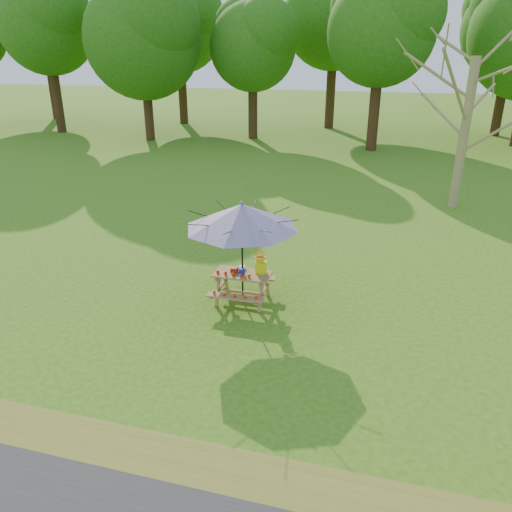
# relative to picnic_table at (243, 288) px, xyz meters

# --- Properties ---
(ground) EXTENTS (120.00, 120.00, 0.00)m
(ground) POSITION_rel_picnic_table_xyz_m (-1.65, -1.99, -0.33)
(ground) COLOR #366914
(ground) RESTS_ON ground
(drygrass_strip) EXTENTS (120.00, 1.20, 0.01)m
(drygrass_strip) POSITION_rel_picnic_table_xyz_m (-1.65, -4.79, -0.32)
(drygrass_strip) COLOR olive
(drygrass_strip) RESTS_ON ground
(picnic_table) EXTENTS (1.20, 1.32, 0.67)m
(picnic_table) POSITION_rel_picnic_table_xyz_m (0.00, 0.00, 0.00)
(picnic_table) COLOR #9F7F48
(picnic_table) RESTS_ON ground
(patio_umbrella) EXTENTS (2.40, 2.40, 2.27)m
(patio_umbrella) POSITION_rel_picnic_table_xyz_m (0.00, 0.00, 1.62)
(patio_umbrella) COLOR black
(patio_umbrella) RESTS_ON ground
(produce_bins) EXTENTS (0.32, 0.37, 0.13)m
(produce_bins) POSITION_rel_picnic_table_xyz_m (-0.08, 0.03, 0.40)
(produce_bins) COLOR #AA230D
(produce_bins) RESTS_ON picnic_table
(tomatoes_row) EXTENTS (0.77, 0.13, 0.07)m
(tomatoes_row) POSITION_rel_picnic_table_xyz_m (-0.15, -0.18, 0.38)
(tomatoes_row) COLOR red
(tomatoes_row) RESTS_ON picnic_table
(flower_bucket) EXTENTS (0.43, 0.40, 0.56)m
(flower_bucket) POSITION_rel_picnic_table_xyz_m (0.37, 0.14, 0.65)
(flower_bucket) COLOR #F6F90D
(flower_bucket) RESTS_ON picnic_table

